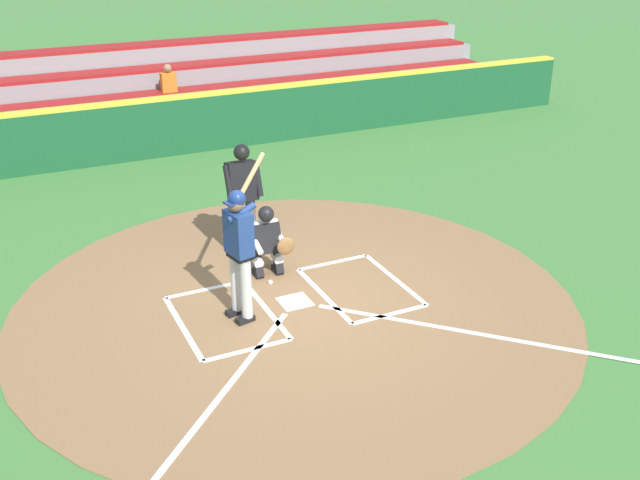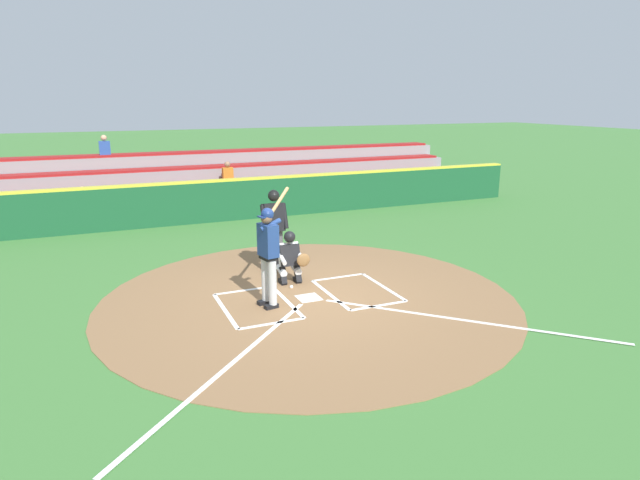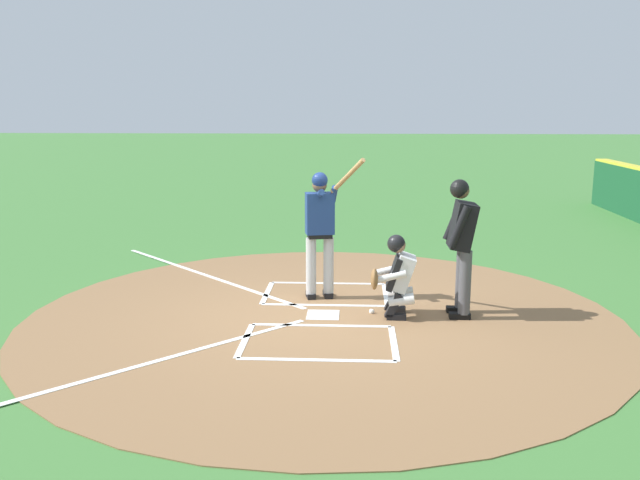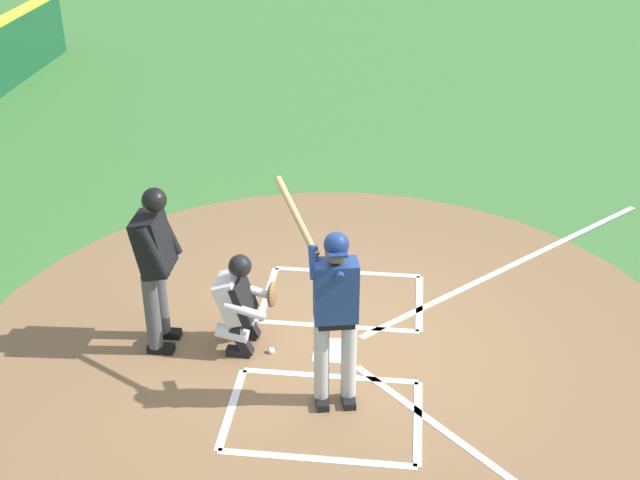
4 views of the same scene
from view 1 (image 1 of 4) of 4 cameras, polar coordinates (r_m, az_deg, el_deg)
name	(u,v)px [view 1 (image 1 of 4)]	position (r m, az deg, el deg)	size (l,w,h in m)	color
ground_plane	(295,302)	(10.72, -1.93, -4.79)	(120.00, 120.00, 0.00)	#427A38
dirt_circle	(295,302)	(10.72, -1.93, -4.76)	(8.00, 8.00, 0.01)	olive
home_plate_and_chalk	(321,331)	(10.02, 0.11, -6.94)	(7.93, 4.91, 0.01)	white
batter	(239,245)	(9.90, -6.18, -0.39)	(0.85, 0.87, 2.13)	#BCBCBC
catcher	(267,239)	(11.27, -4.04, 0.06)	(0.59, 0.62, 1.13)	black
plate_umpire	(242,192)	(11.80, -5.96, 3.70)	(0.58, 0.41, 1.86)	#4C4C51
baseball	(270,282)	(11.20, -3.82, -3.23)	(0.07, 0.07, 0.07)	white
backstop_wall	(159,127)	(17.13, -12.19, 8.43)	(22.00, 0.36, 1.31)	#19512D
bleacher_stand	(132,98)	(19.68, -14.19, 10.45)	(20.00, 3.40, 2.55)	gray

